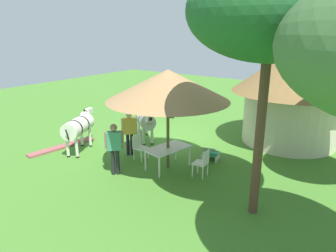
# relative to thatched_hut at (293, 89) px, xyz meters

# --- Properties ---
(ground_plane) EXTENTS (36.00, 36.00, 0.00)m
(ground_plane) POSITION_rel_thatched_hut_xyz_m (3.03, -4.02, -2.24)
(ground_plane) COLOR #457D2B
(thatched_hut) EXTENTS (4.88, 4.88, 3.96)m
(thatched_hut) POSITION_rel_thatched_hut_xyz_m (0.00, 0.00, 0.00)
(thatched_hut) COLOR beige
(thatched_hut) RESTS_ON ground_plane
(shade_umbrella) EXTENTS (3.98, 3.98, 3.35)m
(shade_umbrella) POSITION_rel_thatched_hut_xyz_m (5.04, -2.58, 0.61)
(shade_umbrella) COLOR brown
(shade_umbrella) RESTS_ON ground_plane
(patio_dining_table) EXTENTS (1.65, 1.11, 0.74)m
(patio_dining_table) POSITION_rel_thatched_hut_xyz_m (5.04, -2.58, -1.59)
(patio_dining_table) COLOR silver
(patio_dining_table) RESTS_ON ground_plane
(patio_chair_near_lawn) EXTENTS (0.44, 0.42, 0.90)m
(patio_chair_near_lawn) POSITION_rel_thatched_hut_xyz_m (5.03, -3.88, -1.72)
(patio_chair_near_lawn) COLOR silver
(patio_chair_near_lawn) RESTS_ON ground_plane
(patio_chair_near_hut) EXTENTS (0.47, 0.45, 0.90)m
(patio_chair_near_hut) POSITION_rel_thatched_hut_xyz_m (4.94, -1.29, -1.72)
(patio_chair_near_hut) COLOR white
(patio_chair_near_hut) RESTS_ON ground_plane
(guest_beside_umbrella) EXTENTS (0.47, 0.49, 1.72)m
(guest_beside_umbrella) POSITION_rel_thatched_hut_xyz_m (6.43, -3.68, -1.21)
(guest_beside_umbrella) COLOR black
(guest_beside_umbrella) RESTS_ON ground_plane
(guest_behind_table) EXTENTS (0.48, 0.46, 1.68)m
(guest_behind_table) POSITION_rel_thatched_hut_xyz_m (4.92, -4.43, -1.23)
(guest_behind_table) COLOR black
(guest_behind_table) RESTS_ON ground_plane
(standing_watcher) EXTENTS (0.37, 0.56, 1.67)m
(standing_watcher) POSITION_rel_thatched_hut_xyz_m (-0.16, -6.06, -1.24)
(standing_watcher) COLOR black
(standing_watcher) RESTS_ON ground_plane
(striped_lounge_chair) EXTENTS (0.91, 0.69, 0.61)m
(striped_lounge_chair) POSITION_rel_thatched_hut_xyz_m (3.58, -1.73, -1.99)
(striped_lounge_chair) COLOR #29A071
(striped_lounge_chair) RESTS_ON ground_plane
(zebra_nearest_camera) EXTENTS (1.68, 1.88, 1.50)m
(zebra_nearest_camera) POSITION_rel_thatched_hut_xyz_m (3.33, -4.98, -1.28)
(zebra_nearest_camera) COLOR silver
(zebra_nearest_camera) RESTS_ON ground_plane
(zebra_by_umbrella) EXTENTS (2.06, 1.26, 1.54)m
(zebra_by_umbrella) POSITION_rel_thatched_hut_xyz_m (5.77, -6.25, -1.24)
(zebra_by_umbrella) COLOR silver
(zebra_by_umbrella) RESTS_ON ground_plane
(acacia_tree_behind_hut) EXTENTS (3.68, 3.68, 6.02)m
(acacia_tree_behind_hut) POSITION_rel_thatched_hut_xyz_m (5.94, 0.78, 2.65)
(acacia_tree_behind_hut) COLOR #513627
(acacia_tree_behind_hut) RESTS_ON ground_plane
(brick_patio_kerb) EXTENTS (2.82, 0.69, 0.08)m
(brick_patio_kerb) POSITION_rel_thatched_hut_xyz_m (5.96, -7.15, -2.20)
(brick_patio_kerb) COLOR #9F5152
(brick_patio_kerb) RESTS_ON ground_plane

